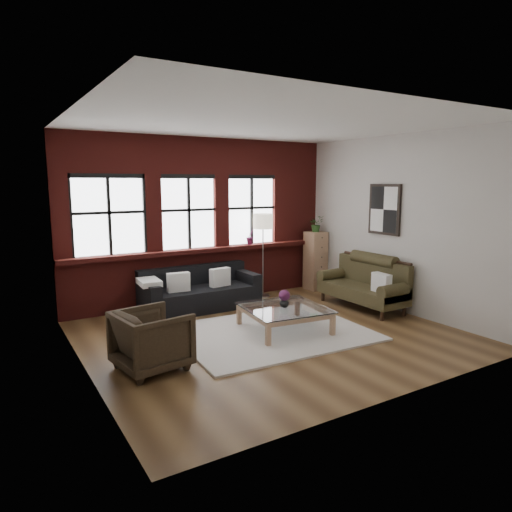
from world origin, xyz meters
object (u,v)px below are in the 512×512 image
vase (284,302)px  drawer_chest (315,261)px  armchair (152,340)px  dark_sofa (200,288)px  vintage_settee (362,283)px  coffee_table (284,319)px  floor_lamp (263,252)px

vase → drawer_chest: (2.26, 2.05, 0.17)m
armchair → dark_sofa: bearing=-45.5°
vintage_settee → drawer_chest: (0.23, 1.68, 0.15)m
armchair → coffee_table: size_ratio=0.69×
drawer_chest → floor_lamp: size_ratio=0.68×
dark_sofa → floor_lamp: (1.51, 0.20, 0.54)m
floor_lamp → dark_sofa: bearing=-172.4°
dark_sofa → floor_lamp: size_ratio=1.17×
coffee_table → floor_lamp: bearing=66.5°
armchair → vase: size_ratio=5.43×
coffee_table → drawer_chest: (2.26, 2.05, 0.45)m
floor_lamp → armchair: bearing=-142.6°
drawer_chest → floor_lamp: bearing=178.7°
vase → drawer_chest: 3.05m
coffee_table → drawer_chest: 3.08m
drawer_chest → floor_lamp: 1.38m
dark_sofa → vase: dark_sofa is taller
dark_sofa → armchair: size_ratio=2.57×
dark_sofa → coffee_table: dark_sofa is taller
armchair → vase: 2.31m
dark_sofa → drawer_chest: bearing=3.4°
dark_sofa → vase: bearing=-72.3°
armchair → coffee_table: bearing=-89.6°
floor_lamp → coffee_table: bearing=-113.5°
vintage_settee → coffee_table: size_ratio=1.50×
vase → armchair: bearing=-171.0°
coffee_table → vase: 0.28m
vase → floor_lamp: size_ratio=0.08×
armchair → vase: (2.28, 0.36, 0.09)m
vintage_settee → armchair: 4.37m
floor_lamp → vintage_settee: bearing=-56.7°
dark_sofa → vintage_settee: (2.63, -1.51, 0.09)m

